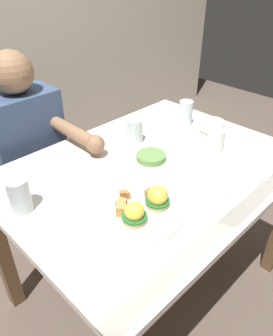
# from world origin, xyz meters

# --- Properties ---
(ground_plane) EXTENTS (6.00, 6.00, 0.00)m
(ground_plane) POSITION_xyz_m (0.00, 0.00, 0.00)
(ground_plane) COLOR brown
(dining_table) EXTENTS (1.20, 0.90, 0.74)m
(dining_table) POSITION_xyz_m (0.00, 0.00, 0.63)
(dining_table) COLOR silver
(dining_table) RESTS_ON ground_plane
(eggs_benedict_plate) EXTENTS (0.27, 0.27, 0.09)m
(eggs_benedict_plate) POSITION_xyz_m (-0.23, -0.18, 0.77)
(eggs_benedict_plate) COLOR white
(eggs_benedict_plate) RESTS_ON dining_table
(fruit_bowl) EXTENTS (0.12, 0.12, 0.05)m
(fruit_bowl) POSITION_xyz_m (0.44, 0.01, 0.77)
(fruit_bowl) COLOR white
(fruit_bowl) RESTS_ON dining_table
(coffee_mug) EXTENTS (0.11, 0.08, 0.09)m
(coffee_mug) POSITION_xyz_m (0.31, -0.09, 0.79)
(coffee_mug) COLOR white
(coffee_mug) RESTS_ON dining_table
(fork) EXTENTS (0.07, 0.15, 0.00)m
(fork) POSITION_xyz_m (0.26, 0.06, 0.74)
(fork) COLOR silver
(fork) RESTS_ON dining_table
(water_glass_near) EXTENTS (0.07, 0.07, 0.12)m
(water_glass_near) POSITION_xyz_m (-0.51, 0.13, 0.79)
(water_glass_near) COLOR silver
(water_glass_near) RESTS_ON dining_table
(water_glass_far) EXTENTS (0.07, 0.07, 0.11)m
(water_glass_far) POSITION_xyz_m (0.10, 0.21, 0.79)
(water_glass_far) COLOR silver
(water_glass_far) RESTS_ON dining_table
(water_glass_extra) EXTENTS (0.07, 0.07, 0.13)m
(water_glass_extra) POSITION_xyz_m (0.41, 0.16, 0.79)
(water_glass_extra) COLOR silver
(water_glass_extra) RESTS_ON dining_table
(side_plate) EXTENTS (0.20, 0.20, 0.04)m
(side_plate) POSITION_xyz_m (0.03, 0.03, 0.75)
(side_plate) COLOR white
(side_plate) RESTS_ON dining_table
(diner_person) EXTENTS (0.34, 0.54, 1.14)m
(diner_person) POSITION_xyz_m (-0.23, 0.60, 0.65)
(diner_person) COLOR #33333D
(diner_person) RESTS_ON ground_plane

